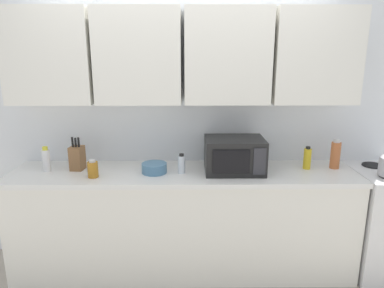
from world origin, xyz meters
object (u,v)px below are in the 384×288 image
Objects in this scene: bottle_clear_tall at (182,164)px; bottle_spice_jar at (335,155)px; microwave at (234,155)px; bottle_yellow_mustard at (307,158)px; bottle_amber_vinegar at (93,169)px; bottle_white_jar at (46,160)px; knife_block at (77,158)px; bowl_ceramic_small at (154,168)px.

bottle_spice_jar reaches higher than bottle_clear_tall.
microwave is 0.63m from bottle_yellow_mustard.
bottle_amber_vinegar is at bearing -173.72° from bottle_yellow_mustard.
bottle_white_jar is 1.45× the size of bottle_amber_vinegar.
knife_block reaches higher than bottle_amber_vinegar.
bowl_ceramic_small is (-0.22, 0.01, -0.04)m from bottle_clear_tall.
bowl_ceramic_small is (-0.66, -0.03, -0.10)m from microwave.
bottle_yellow_mustard is 1.29m from bowl_ceramic_small.
bottle_spice_jar is (0.87, 0.07, -0.02)m from microwave.
bottle_clear_tall is at bearing -174.83° from microwave.
bottle_clear_tall is 0.84× the size of bottle_yellow_mustard.
bottle_white_jar is 1.08× the size of bottle_yellow_mustard.
knife_block is 0.25m from bottle_white_jar.
bottle_amber_vinegar is 0.49m from bowl_ceramic_small.
bottle_clear_tall is 0.65× the size of bottle_spice_jar.
bottle_clear_tall is 1.06m from bottle_yellow_mustard.
bottle_yellow_mustard is (1.06, 0.10, 0.01)m from bottle_clear_tall.
bottle_clear_tall is at bearing -6.44° from knife_block.
bottle_yellow_mustard is at bearing 1.07° from bottle_white_jar.
microwave reaches higher than bottle_spice_jar.
bottle_yellow_mustard is at bearing 5.39° from bottle_clear_tall.
microwave is at bearing 5.17° from bottle_clear_tall.
bottle_spice_jar is 1.22× the size of bowl_ceramic_small.
bottle_white_jar is at bearing 160.16° from bottle_amber_vinegar.
microwave is 0.44m from bottle_clear_tall.
bottle_white_jar is 1.29× the size of bottle_clear_tall.
knife_block is at bearing 132.89° from bottle_amber_vinegar.
bottle_spice_jar reaches higher than bottle_white_jar.
bottle_amber_vinegar is at bearing -19.84° from bottle_white_jar.
bottle_amber_vinegar is (0.18, -0.19, -0.04)m from knife_block.
microwave is 1.70× the size of knife_block.
bottle_white_jar is at bearing -178.71° from bottle_spice_jar.
bottle_spice_jar is at bearing 1.29° from bottle_white_jar.
bottle_white_jar is 0.84× the size of bottle_spice_jar.
microwave is 1.92× the size of bottle_spice_jar.
bottle_spice_jar is at bearing 4.91° from microwave.
bottle_spice_jar reaches higher than bottle_amber_vinegar.
bottle_yellow_mustard is at bearing 3.99° from bowl_ceramic_small.
bottle_white_jar is 2.18m from bottle_yellow_mustard.
bottle_spice_jar is (2.18, 0.02, 0.01)m from knife_block.
bottle_white_jar is at bearing 176.90° from bowl_ceramic_small.
bowl_ceramic_small is (0.90, -0.05, -0.06)m from bottle_white_jar.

